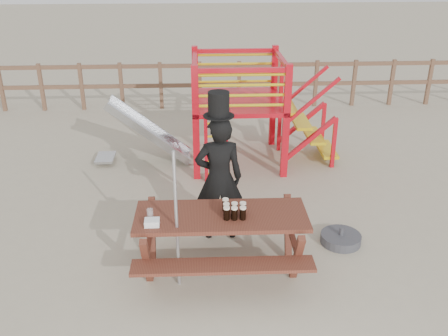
# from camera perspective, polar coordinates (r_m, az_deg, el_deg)

# --- Properties ---
(ground) EXTENTS (60.00, 60.00, 0.00)m
(ground) POSITION_cam_1_polar(r_m,az_deg,el_deg) (6.84, 2.13, -11.31)
(ground) COLOR tan
(ground) RESTS_ON ground
(back_fence) EXTENTS (15.09, 0.09, 1.20)m
(back_fence) POSITION_cam_1_polar(r_m,az_deg,el_deg) (12.93, -0.52, 10.06)
(back_fence) COLOR brown
(back_fence) RESTS_ON ground
(playground_fort) EXTENTS (4.71, 1.84, 2.10)m
(playground_fort) POSITION_cam_1_polar(r_m,az_deg,el_deg) (9.57, 1.13, 6.81)
(playground_fort) COLOR red
(playground_fort) RESTS_ON ground
(picnic_table) EXTENTS (2.20, 1.53, 0.85)m
(picnic_table) POSITION_cam_1_polar(r_m,az_deg,el_deg) (6.50, -0.32, -7.71)
(picnic_table) COLOR brown
(picnic_table) RESTS_ON ground
(man_with_hat) EXTENTS (0.70, 0.48, 2.20)m
(man_with_hat) POSITION_cam_1_polar(r_m,az_deg,el_deg) (7.02, -0.58, -0.86)
(man_with_hat) COLOR black
(man_with_hat) RESTS_ON ground
(metal_pole) EXTENTS (0.04, 0.04, 1.85)m
(metal_pole) POSITION_cam_1_polar(r_m,az_deg,el_deg) (6.06, -5.44, -6.12)
(metal_pole) COLOR #B2B2B7
(metal_pole) RESTS_ON ground
(parasol_base) EXTENTS (0.58, 0.58, 0.25)m
(parasol_base) POSITION_cam_1_polar(r_m,az_deg,el_deg) (7.49, 13.19, -7.86)
(parasol_base) COLOR #3A3A40
(parasol_base) RESTS_ON ground
(paper_bag) EXTENTS (0.18, 0.14, 0.08)m
(paper_bag) POSITION_cam_1_polar(r_m,az_deg,el_deg) (6.15, -8.23, -6.19)
(paper_bag) COLOR white
(paper_bag) RESTS_ON picnic_table
(stout_pints) EXTENTS (0.29, 0.31, 0.17)m
(stout_pints) POSITION_cam_1_polar(r_m,az_deg,el_deg) (6.26, 1.07, -4.83)
(stout_pints) COLOR black
(stout_pints) RESTS_ON picnic_table
(empty_glasses) EXTENTS (0.08, 0.08, 0.15)m
(empty_glasses) POSITION_cam_1_polar(r_m,az_deg,el_deg) (6.25, -8.43, -5.33)
(empty_glasses) COLOR silver
(empty_glasses) RESTS_ON picnic_table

